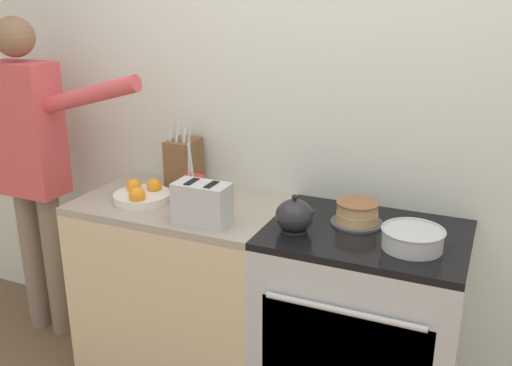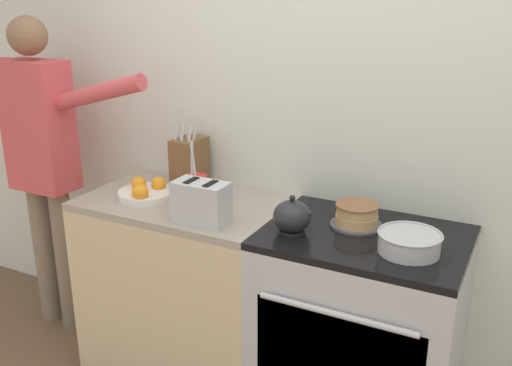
{
  "view_description": "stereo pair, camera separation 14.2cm",
  "coord_description": "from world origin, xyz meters",
  "px_view_note": "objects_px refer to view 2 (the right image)",
  "views": [
    {
      "loc": [
        0.67,
        -1.81,
        1.81
      ],
      "look_at": [
        -0.24,
        0.27,
        1.04
      ],
      "focal_mm": 40.0,
      "sensor_mm": 36.0,
      "label": 1
    },
    {
      "loc": [
        0.8,
        -1.74,
        1.81
      ],
      "look_at": [
        -0.24,
        0.27,
        1.04
      ],
      "focal_mm": 40.0,
      "sensor_mm": 36.0,
      "label": 2
    }
  ],
  "objects_px": {
    "toaster": "(201,202)",
    "layer_cake": "(357,216)",
    "stove_range": "(359,331)",
    "person_baker": "(43,151)",
    "tea_kettle": "(292,217)",
    "mixing_bowl": "(409,242)",
    "fruit_bowl": "(146,192)",
    "utensil_crock": "(196,188)",
    "knife_block": "(189,162)"
  },
  "relations": [
    {
      "from": "toaster",
      "to": "layer_cake",
      "type": "bearing_deg",
      "value": 23.3
    },
    {
      "from": "stove_range",
      "to": "layer_cake",
      "type": "distance_m",
      "value": 0.5
    },
    {
      "from": "stove_range",
      "to": "person_baker",
      "type": "relative_size",
      "value": 0.53
    },
    {
      "from": "tea_kettle",
      "to": "mixing_bowl",
      "type": "xyz_separation_m",
      "value": [
        0.46,
        0.02,
        -0.02
      ]
    },
    {
      "from": "mixing_bowl",
      "to": "fruit_bowl",
      "type": "distance_m",
      "value": 1.22
    },
    {
      "from": "utensil_crock",
      "to": "person_baker",
      "type": "distance_m",
      "value": 0.95
    },
    {
      "from": "layer_cake",
      "to": "tea_kettle",
      "type": "relative_size",
      "value": 1.15
    },
    {
      "from": "layer_cake",
      "to": "toaster",
      "type": "distance_m",
      "value": 0.64
    },
    {
      "from": "utensil_crock",
      "to": "toaster",
      "type": "distance_m",
      "value": 0.24
    },
    {
      "from": "tea_kettle",
      "to": "mixing_bowl",
      "type": "bearing_deg",
      "value": 2.57
    },
    {
      "from": "tea_kettle",
      "to": "knife_block",
      "type": "relative_size",
      "value": 0.56
    },
    {
      "from": "fruit_bowl",
      "to": "person_baker",
      "type": "height_order",
      "value": "person_baker"
    },
    {
      "from": "mixing_bowl",
      "to": "person_baker",
      "type": "distance_m",
      "value": 1.93
    },
    {
      "from": "layer_cake",
      "to": "fruit_bowl",
      "type": "relative_size",
      "value": 0.82
    },
    {
      "from": "tea_kettle",
      "to": "person_baker",
      "type": "xyz_separation_m",
      "value": [
        -1.47,
        0.1,
        0.06
      ]
    },
    {
      "from": "knife_block",
      "to": "mixing_bowl",
      "type": "bearing_deg",
      "value": -13.15
    },
    {
      "from": "tea_kettle",
      "to": "fruit_bowl",
      "type": "xyz_separation_m",
      "value": [
        -0.76,
        0.04,
        -0.03
      ]
    },
    {
      "from": "mixing_bowl",
      "to": "knife_block",
      "type": "bearing_deg",
      "value": 166.85
    },
    {
      "from": "mixing_bowl",
      "to": "knife_block",
      "type": "height_order",
      "value": "knife_block"
    },
    {
      "from": "utensil_crock",
      "to": "tea_kettle",
      "type": "bearing_deg",
      "value": -11.38
    },
    {
      "from": "layer_cake",
      "to": "fruit_bowl",
      "type": "xyz_separation_m",
      "value": [
        -0.97,
        -0.13,
        -0.02
      ]
    },
    {
      "from": "layer_cake",
      "to": "utensil_crock",
      "type": "distance_m",
      "value": 0.74
    },
    {
      "from": "utensil_crock",
      "to": "person_baker",
      "type": "height_order",
      "value": "person_baker"
    },
    {
      "from": "stove_range",
      "to": "fruit_bowl",
      "type": "bearing_deg",
      "value": -176.45
    },
    {
      "from": "utensil_crock",
      "to": "stove_range",
      "type": "bearing_deg",
      "value": 0.07
    },
    {
      "from": "mixing_bowl",
      "to": "utensil_crock",
      "type": "xyz_separation_m",
      "value": [
        -0.98,
        0.08,
        0.03
      ]
    },
    {
      "from": "mixing_bowl",
      "to": "fruit_bowl",
      "type": "bearing_deg",
      "value": 178.99
    },
    {
      "from": "layer_cake",
      "to": "knife_block",
      "type": "relative_size",
      "value": 0.64
    },
    {
      "from": "person_baker",
      "to": "fruit_bowl",
      "type": "bearing_deg",
      "value": -11.81
    },
    {
      "from": "mixing_bowl",
      "to": "toaster",
      "type": "bearing_deg",
      "value": -173.06
    },
    {
      "from": "knife_block",
      "to": "utensil_crock",
      "type": "bearing_deg",
      "value": -49.31
    },
    {
      "from": "stove_range",
      "to": "layer_cake",
      "type": "xyz_separation_m",
      "value": [
        -0.06,
        0.07,
        0.49
      ]
    },
    {
      "from": "tea_kettle",
      "to": "layer_cake",
      "type": "bearing_deg",
      "value": 39.06
    },
    {
      "from": "tea_kettle",
      "to": "mixing_bowl",
      "type": "height_order",
      "value": "tea_kettle"
    },
    {
      "from": "tea_kettle",
      "to": "fruit_bowl",
      "type": "relative_size",
      "value": 0.71
    },
    {
      "from": "mixing_bowl",
      "to": "utensil_crock",
      "type": "distance_m",
      "value": 0.99
    },
    {
      "from": "knife_block",
      "to": "person_baker",
      "type": "bearing_deg",
      "value": -166.81
    },
    {
      "from": "fruit_bowl",
      "to": "toaster",
      "type": "distance_m",
      "value": 0.41
    },
    {
      "from": "utensil_crock",
      "to": "fruit_bowl",
      "type": "bearing_deg",
      "value": -165.2
    },
    {
      "from": "stove_range",
      "to": "person_baker",
      "type": "xyz_separation_m",
      "value": [
        -1.74,
        -0.0,
        0.57
      ]
    },
    {
      "from": "fruit_bowl",
      "to": "mixing_bowl",
      "type": "bearing_deg",
      "value": -1.01
    },
    {
      "from": "stove_range",
      "to": "tea_kettle",
      "type": "xyz_separation_m",
      "value": [
        -0.27,
        -0.11,
        0.51
      ]
    },
    {
      "from": "tea_kettle",
      "to": "fruit_bowl",
      "type": "bearing_deg",
      "value": 176.82
    },
    {
      "from": "stove_range",
      "to": "person_baker",
      "type": "distance_m",
      "value": 1.83
    },
    {
      "from": "knife_block",
      "to": "toaster",
      "type": "height_order",
      "value": "knife_block"
    },
    {
      "from": "utensil_crock",
      "to": "toaster",
      "type": "relative_size",
      "value": 1.17
    },
    {
      "from": "tea_kettle",
      "to": "knife_block",
      "type": "xyz_separation_m",
      "value": [
        -0.68,
        0.29,
        0.06
      ]
    },
    {
      "from": "layer_cake",
      "to": "utensil_crock",
      "type": "xyz_separation_m",
      "value": [
        -0.73,
        -0.07,
        0.02
      ]
    },
    {
      "from": "mixing_bowl",
      "to": "toaster",
      "type": "distance_m",
      "value": 0.84
    },
    {
      "from": "layer_cake",
      "to": "utensil_crock",
      "type": "height_order",
      "value": "utensil_crock"
    }
  ]
}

